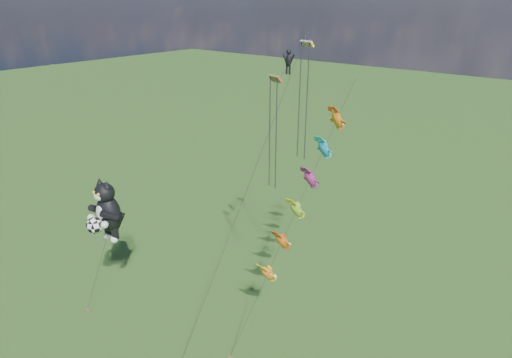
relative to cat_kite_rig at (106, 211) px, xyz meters
The scene contains 4 objects.
ground 9.20m from the cat_kite_rig, 123.64° to the left, with size 300.00×300.00×0.00m, color #173D0F.
cat_kite_rig is the anchor object (origin of this frame).
fish_windsock_rig 16.30m from the cat_kite_rig, 38.27° to the left, with size 1.16×15.96×19.07m.
parafoil_rig 18.02m from the cat_kite_rig, 40.33° to the left, with size 2.12×17.49×23.07m.
Camera 1 is at (29.87, -17.48, 25.29)m, focal length 30.00 mm.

